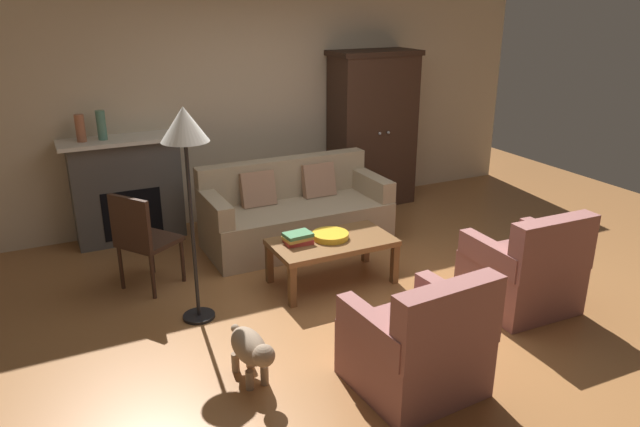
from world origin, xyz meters
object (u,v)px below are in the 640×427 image
coffee_table (332,245)px  side_chair_wooden (142,236)px  armchair_near_left (418,347)px  floor_lamp (185,138)px  fruit_bowl (330,236)px  armoire (372,129)px  mantel_vase_terracotta (80,128)px  mantel_vase_jade (101,125)px  couch (295,215)px  armchair_near_right (524,273)px  dog (251,349)px  fireplace (127,189)px  book_stack (298,238)px

coffee_table → side_chair_wooden: size_ratio=1.22×
armchair_near_left → floor_lamp: floor_lamp is taller
fruit_bowl → armoire: bearing=50.0°
fruit_bowl → mantel_vase_terracotta: mantel_vase_terracotta is taller
mantel_vase_terracotta → mantel_vase_jade: size_ratio=0.92×
couch → side_chair_wooden: size_ratio=2.14×
coffee_table → side_chair_wooden: 1.68m
fruit_bowl → floor_lamp: (-1.28, -0.13, 1.06)m
fruit_bowl → armchair_near_left: 1.72m
armchair_near_left → armchair_near_right: size_ratio=1.00×
mantel_vase_terracotta → dog: mantel_vase_terracotta is taller
fruit_bowl → mantel_vase_terracotta: (-1.84, 1.83, 0.81)m
coffee_table → floor_lamp: size_ratio=0.63×
couch → armchair_near_left: (-0.30, -2.67, -0.00)m
fruit_bowl → armchair_near_right: (1.22, -1.16, -0.13)m
couch → side_chair_wooden: 1.69m
armchair_near_right → floor_lamp: floor_lamp is taller
fireplace → armchair_near_right: (2.68, -3.01, -0.25)m
coffee_table → armchair_near_right: size_ratio=1.25×
coffee_table → floor_lamp: 1.71m
book_stack → floor_lamp: size_ratio=0.15×
couch → side_chair_wooden: bearing=-166.6°
coffee_table → dog: size_ratio=1.92×
couch → floor_lamp: 2.11m
book_stack → mantel_vase_jade: mantel_vase_jade is taller
coffee_table → dog: (-1.18, -1.08, -0.12)m
mantel_vase_terracotta → armchair_near_left: (1.62, -3.53, -0.94)m
mantel_vase_terracotta → couch: bearing=-24.2°
fruit_bowl → side_chair_wooden: (-1.56, 0.58, 0.07)m
armoire → book_stack: armoire is taller
armchair_near_right → floor_lamp: bearing=157.6°
armoire → fruit_bowl: 2.37m
side_chair_wooden → mantel_vase_jade: bearing=93.8°
book_stack → armchair_near_right: (1.53, -1.19, -0.15)m
fireplace → coffee_table: bearing=-52.4°
book_stack → mantel_vase_terracotta: (-1.53, 1.81, 0.79)m
armoire → armchair_near_right: bearing=-95.2°
mantel_vase_terracotta → floor_lamp: 2.06m
armchair_near_left → dog: (-0.96, 0.57, -0.07)m
book_stack → armchair_near_left: 1.73m
fireplace → couch: fireplace is taller
fireplace → dog: 3.01m
mantel_vase_terracotta → side_chair_wooden: (0.28, -1.25, -0.74)m
book_stack → couch: bearing=67.7°
fruit_bowl → book_stack: bearing=175.4°
dog → couch: bearing=59.0°
book_stack → fireplace: bearing=122.2°
book_stack → dog: book_stack is taller
mantel_vase_jade → side_chair_wooden: 1.46m
couch → coffee_table: 1.02m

